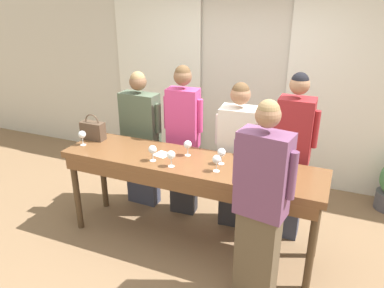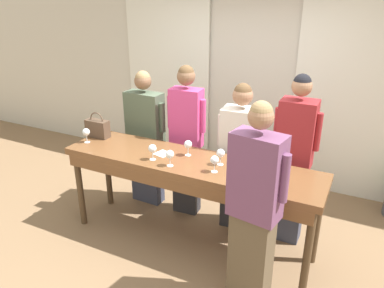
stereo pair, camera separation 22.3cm
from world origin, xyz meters
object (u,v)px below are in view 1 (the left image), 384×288
at_px(wine_glass_front_left, 153,150).
at_px(wine_glass_back_left, 265,172).
at_px(guest_cream_sweater, 237,156).
at_px(wine_glass_front_mid, 82,135).
at_px(handbag, 93,130).
at_px(wine_glass_center_right, 266,159).
at_px(host_pouring, 261,207).
at_px(guest_striped_shirt, 292,157).
at_px(wine_glass_center_mid, 217,160).
at_px(wine_glass_back_mid, 171,155).
at_px(wine_glass_front_right, 188,145).
at_px(wine_glass_center_left, 222,153).
at_px(tasting_bar, 189,170).
at_px(wine_bottle, 279,170).
at_px(guest_olive_jacket, 141,139).
at_px(guest_pink_top, 183,139).

bearing_deg(wine_glass_front_left, wine_glass_back_left, -2.83).
relative_size(wine_glass_back_left, guest_cream_sweater, 0.10).
bearing_deg(wine_glass_front_mid, handbag, 89.94).
xyz_separation_m(handbag, wine_glass_center_right, (1.97, -0.04, 0.01)).
relative_size(guest_cream_sweater, host_pouring, 0.92).
bearing_deg(wine_glass_front_mid, guest_striped_shirt, 16.23).
bearing_deg(wine_glass_center_mid, guest_striped_shirt, 48.36).
bearing_deg(wine_glass_center_mid, wine_glass_back_mid, -170.66).
xyz_separation_m(wine_glass_front_mid, wine_glass_front_right, (1.17, 0.19, 0.00)).
distance_m(wine_glass_back_mid, host_pouring, 1.01).
relative_size(wine_glass_back_left, host_pouring, 0.09).
distance_m(wine_glass_front_left, wine_glass_back_left, 1.12).
xyz_separation_m(wine_glass_front_left, guest_cream_sweater, (0.67, 0.69, -0.24)).
xyz_separation_m(wine_glass_back_left, guest_striped_shirt, (0.13, 0.75, -0.15)).
relative_size(wine_glass_center_left, wine_glass_center_right, 1.00).
bearing_deg(guest_striped_shirt, tasting_bar, -148.74).
bearing_deg(wine_glass_front_mid, wine_glass_back_left, -3.41).
height_order(wine_glass_front_mid, wine_glass_back_left, same).
bearing_deg(wine_bottle, tasting_bar, 174.70).
xyz_separation_m(wine_bottle, wine_glass_back_mid, (-1.00, -0.10, 0.00)).
xyz_separation_m(wine_glass_center_mid, wine_glass_center_right, (0.42, 0.19, -0.00)).
relative_size(guest_olive_jacket, guest_pink_top, 0.94).
bearing_deg(wine_glass_front_right, host_pouring, -34.73).
distance_m(handbag, guest_cream_sweater, 1.65).
distance_m(guest_pink_top, guest_striped_shirt, 1.23).
distance_m(wine_bottle, wine_glass_center_right, 0.23).
distance_m(wine_glass_front_right, wine_glass_center_right, 0.81).
relative_size(handbag, guest_cream_sweater, 0.18).
bearing_deg(wine_bottle, wine_glass_back_left, -135.90).
bearing_deg(tasting_bar, wine_glass_front_right, 117.46).
xyz_separation_m(wine_glass_center_left, guest_striped_shirt, (0.60, 0.50, -0.15)).
xyz_separation_m(wine_bottle, wine_glass_back_left, (-0.11, -0.10, 0.00)).
xyz_separation_m(tasting_bar, wine_glass_back_left, (0.79, -0.19, 0.22)).
bearing_deg(wine_glass_center_left, wine_glass_center_right, 3.51).
relative_size(wine_glass_center_left, guest_cream_sweater, 0.10).
relative_size(tasting_bar, handbag, 9.00).
bearing_deg(guest_cream_sweater, handbag, -164.55).
distance_m(wine_glass_front_mid, wine_glass_center_left, 1.55).
bearing_deg(guest_cream_sweater, wine_glass_back_left, -58.93).
bearing_deg(wine_glass_center_left, guest_cream_sweater, 87.14).
xyz_separation_m(guest_pink_top, host_pouring, (1.15, -1.07, -0.01)).
bearing_deg(wine_glass_center_right, wine_glass_front_mid, -175.55).
height_order(wine_glass_front_left, wine_glass_front_mid, same).
xyz_separation_m(wine_glass_front_left, guest_pink_top, (0.02, 0.69, -0.14)).
bearing_deg(guest_striped_shirt, wine_glass_back_mid, -144.27).
distance_m(wine_glass_center_right, wine_glass_back_left, 0.28).
height_order(wine_glass_back_mid, guest_olive_jacket, guest_olive_jacket).
height_order(wine_glass_front_left, guest_cream_sweater, guest_cream_sweater).
relative_size(wine_glass_front_mid, guest_cream_sweater, 0.10).
distance_m(tasting_bar, guest_striped_shirt, 1.08).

